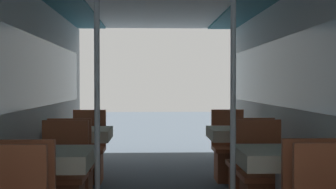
{
  "coord_description": "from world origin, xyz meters",
  "views": [
    {
      "loc": [
        -0.13,
        -1.15,
        1.26
      ],
      "look_at": [
        0.02,
        2.6,
        1.18
      ],
      "focal_mm": 50.0,
      "sensor_mm": 36.0,
      "label": 1
    }
  ],
  "objects": [
    {
      "name": "wall_right",
      "position": [
        1.34,
        2.74,
        1.14
      ],
      "size": [
        0.05,
        8.27,
        2.19
      ],
      "color": "silver",
      "rests_on": "ground_plane"
    },
    {
      "name": "dining_table_left_2",
      "position": [
        -0.92,
        4.28,
        0.65
      ],
      "size": [
        0.69,
        0.69,
        0.74
      ],
      "color": "#4C4C51",
      "rests_on": "ground_plane"
    },
    {
      "name": "chair_left_near_2",
      "position": [
        -0.92,
        3.67,
        0.28
      ],
      "size": [
        0.43,
        0.43,
        0.92
      ],
      "color": "brown",
      "rests_on": "ground_plane"
    },
    {
      "name": "dining_table_right_2",
      "position": [
        0.92,
        4.28,
        0.65
      ],
      "size": [
        0.69,
        0.69,
        0.74
      ],
      "color": "#4C4C51",
      "rests_on": "ground_plane"
    },
    {
      "name": "wall_left",
      "position": [
        -1.34,
        2.74,
        1.14
      ],
      "size": [
        0.05,
        8.27,
        2.19
      ],
      "color": "silver",
      "rests_on": "ground_plane"
    },
    {
      "name": "chair_right_far_2",
      "position": [
        0.92,
        4.88,
        0.28
      ],
      "size": [
        0.43,
        0.43,
        0.92
      ],
      "rotation": [
        0.0,
        0.0,
        3.14
      ],
      "color": "brown",
      "rests_on": "ground_plane"
    },
    {
      "name": "chair_left_far_2",
      "position": [
        -0.92,
        4.88,
        0.28
      ],
      "size": [
        0.43,
        0.43,
        0.92
      ],
      "rotation": [
        0.0,
        0.0,
        3.14
      ],
      "color": "brown",
      "rests_on": "ground_plane"
    },
    {
      "name": "chair_right_near_2",
      "position": [
        0.92,
        3.67,
        0.28
      ],
      "size": [
        0.43,
        0.43,
        0.92
      ],
      "color": "brown",
      "rests_on": "ground_plane"
    },
    {
      "name": "support_pole_left_1",
      "position": [
        -0.53,
        2.5,
        1.09
      ],
      "size": [
        0.04,
        0.04,
        2.19
      ],
      "color": "silver",
      "rests_on": "ground_plane"
    },
    {
      "name": "dining_table_left_1",
      "position": [
        -0.92,
        2.5,
        0.65
      ],
      "size": [
        0.69,
        0.69,
        0.74
      ],
      "color": "#4C4C51",
      "rests_on": "ground_plane"
    },
    {
      "name": "dining_table_right_1",
      "position": [
        0.92,
        2.5,
        0.65
      ],
      "size": [
        0.69,
        0.69,
        0.74
      ],
      "color": "#4C4C51",
      "rests_on": "ground_plane"
    },
    {
      "name": "support_pole_right_1",
      "position": [
        0.53,
        2.5,
        1.09
      ],
      "size": [
        0.04,
        0.04,
        2.19
      ],
      "color": "silver",
      "rests_on": "ground_plane"
    }
  ]
}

